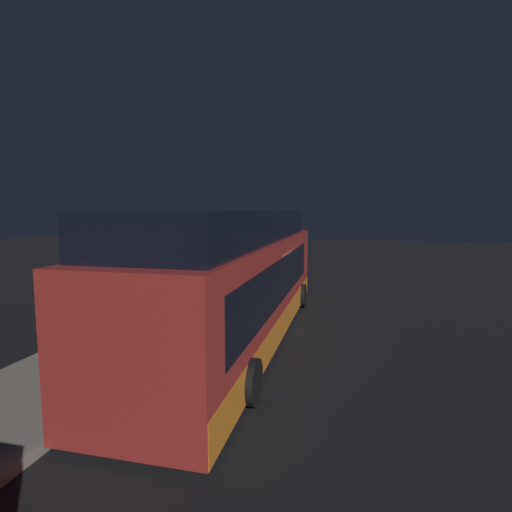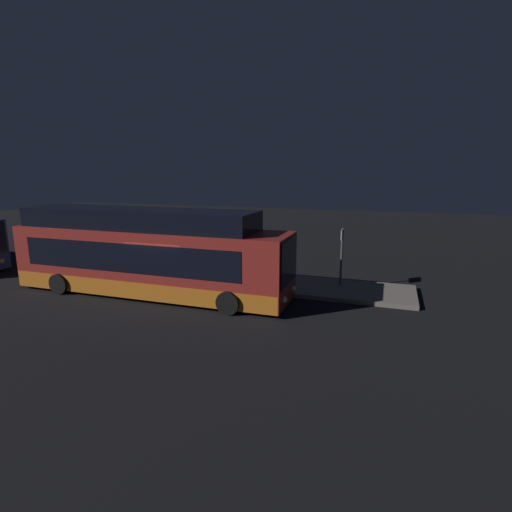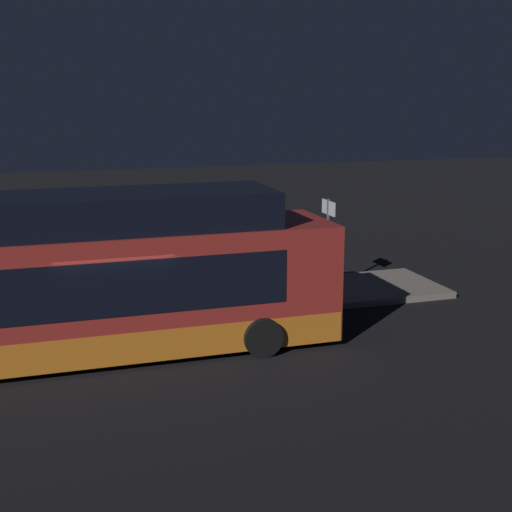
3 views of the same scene
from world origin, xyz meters
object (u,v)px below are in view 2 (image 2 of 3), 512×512
(sign_post, at_px, (342,249))
(trash_bin, at_px, (162,271))
(passenger_waiting, at_px, (256,264))
(suitcase, at_px, (250,273))
(bus_lead, at_px, (148,257))
(passenger_boarding, at_px, (194,260))

(sign_post, xyz_separation_m, trash_bin, (-8.30, -1.53, -1.35))
(passenger_waiting, relative_size, suitcase, 1.88)
(bus_lead, height_order, passenger_boarding, bus_lead)
(bus_lead, bearing_deg, trash_bin, 105.32)
(suitcase, height_order, sign_post, sign_post)
(passenger_boarding, height_order, trash_bin, passenger_boarding)
(passenger_boarding, height_order, suitcase, passenger_boarding)
(passenger_boarding, height_order, sign_post, sign_post)
(bus_lead, bearing_deg, passenger_waiting, 32.18)
(suitcase, relative_size, sign_post, 0.32)
(bus_lead, distance_m, sign_post, 8.49)
(bus_lead, xyz_separation_m, sign_post, (7.82, 3.31, 0.21))
(passenger_boarding, height_order, passenger_waiting, passenger_boarding)
(suitcase, height_order, trash_bin, suitcase)
(suitcase, bearing_deg, bus_lead, -141.20)
(passenger_boarding, relative_size, trash_bin, 2.55)
(passenger_waiting, height_order, trash_bin, passenger_waiting)
(passenger_boarding, relative_size, sign_post, 0.64)
(bus_lead, bearing_deg, suitcase, 38.80)
(passenger_boarding, relative_size, passenger_waiting, 1.05)
(passenger_boarding, relative_size, suitcase, 1.97)
(passenger_waiting, xyz_separation_m, trash_bin, (-4.54, -0.77, -0.52))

